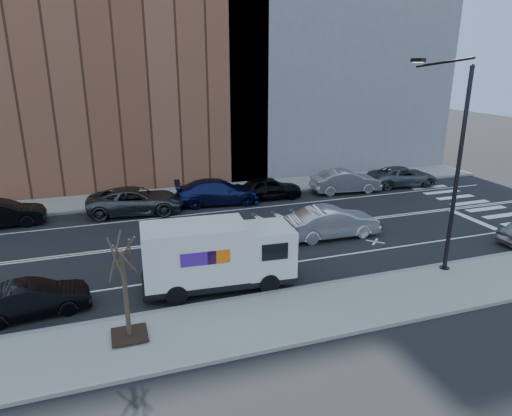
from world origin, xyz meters
TOP-DOWN VIEW (x-y plane):
  - ground at (0.00, 0.00)m, footprint 120.00×120.00m
  - sidewalk_near at (0.00, -8.80)m, footprint 44.00×3.60m
  - sidewalk_far at (0.00, 8.80)m, footprint 44.00×3.60m
  - curb_near at (0.00, -7.00)m, footprint 44.00×0.25m
  - curb_far at (0.00, 7.00)m, footprint 44.00×0.25m
  - crosswalk at (16.00, 0.00)m, footprint 3.00×14.00m
  - road_markings at (0.00, 0.00)m, footprint 40.00×8.60m
  - bldg_brick at (-8.00, 15.60)m, footprint 26.00×10.00m
  - bldg_concrete at (12.00, 15.60)m, footprint 20.00×10.00m
  - streetlight at (7.00, -6.91)m, footprint 0.44×4.02m
  - street_tree at (-7.00, -8.40)m, footprint 1.20×1.20m
  - fedex_van at (-3.19, -5.60)m, footprint 6.46×2.59m
  - far_parked_b at (-13.15, 5.72)m, footprint 4.75×1.86m
  - far_parked_c at (-5.60, 5.72)m, footprint 6.18×3.40m
  - far_parked_d at (-0.22, 6.03)m, footprint 5.92×2.92m
  - far_parked_e at (3.41, 6.04)m, footprint 4.63×2.03m
  - far_parked_f at (9.27, 5.75)m, footprint 5.15×2.16m
  - far_parked_g at (14.40, 6.02)m, footprint 5.52×3.04m
  - driving_sedan at (4.16, -1.88)m, footprint 5.10×1.84m
  - near_parked_rear_a at (-10.27, -5.52)m, footprint 4.15×1.84m

SIDE VIEW (x-z plane):
  - ground at x=0.00m, z-range 0.00..0.00m
  - crosswalk at x=16.00m, z-range 0.00..0.01m
  - road_markings at x=0.00m, z-range 0.00..0.01m
  - sidewalk_near at x=0.00m, z-range 0.00..0.15m
  - sidewalk_far at x=0.00m, z-range 0.00..0.15m
  - curb_near at x=0.00m, z-range 0.00..0.17m
  - curb_far at x=0.00m, z-range 0.00..0.17m
  - near_parked_rear_a at x=-10.27m, z-range 0.00..1.33m
  - far_parked_g at x=14.40m, z-range 0.00..1.46m
  - far_parked_b at x=-13.15m, z-range 0.00..1.54m
  - far_parked_e at x=3.41m, z-range 0.00..1.55m
  - far_parked_c at x=-5.60m, z-range 0.00..1.64m
  - far_parked_f at x=9.27m, z-range 0.00..1.65m
  - far_parked_d at x=-0.22m, z-range 0.00..1.66m
  - driving_sedan at x=4.16m, z-range 0.00..1.67m
  - street_tree at x=-7.00m, z-range -0.42..3.33m
  - fedex_van at x=-3.19m, z-range 0.07..2.96m
  - streetlight at x=7.00m, z-range 0.41..9.75m
  - bldg_brick at x=-8.00m, z-range 0.00..22.00m
  - bldg_concrete at x=12.00m, z-range 0.00..26.00m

